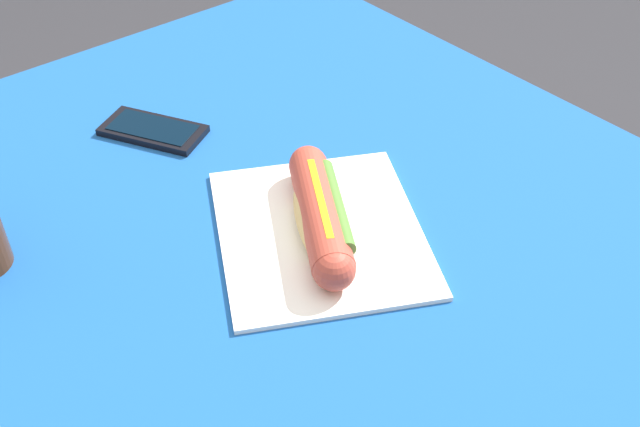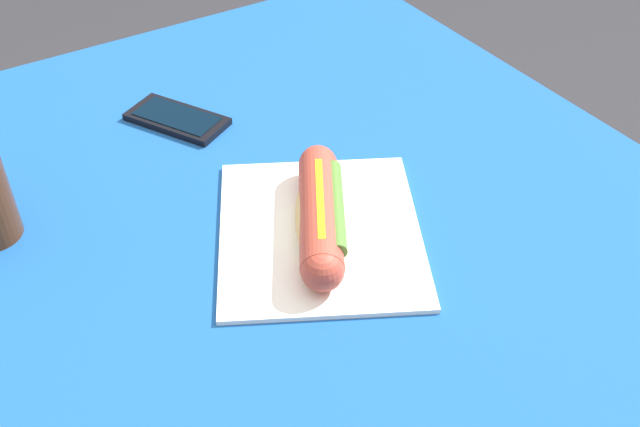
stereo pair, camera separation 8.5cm
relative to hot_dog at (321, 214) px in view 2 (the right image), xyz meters
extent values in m
cylinder|color=brown|center=(-0.46, -0.32, -0.44)|extent=(0.07, 0.07, 0.74)
cylinder|color=brown|center=(-0.46, 0.34, -0.44)|extent=(0.07, 0.07, 0.74)
cube|color=brown|center=(-0.05, 0.01, -0.05)|extent=(0.97, 0.82, 0.03)
cube|color=#19519E|center=(-0.05, 0.01, -0.03)|extent=(1.03, 0.88, 0.00)
cube|color=white|center=(0.00, 0.00, -0.03)|extent=(0.34, 0.32, 0.01)
ellipsoid|color=#DBB26B|center=(0.00, 0.00, 0.00)|extent=(0.18, 0.14, 0.04)
cylinder|color=#B24233|center=(0.00, 0.00, 0.00)|extent=(0.18, 0.13, 0.05)
sphere|color=#B24233|center=(0.08, -0.05, 0.00)|extent=(0.05, 0.05, 0.05)
sphere|color=#B24233|center=(-0.08, 0.05, 0.00)|extent=(0.05, 0.05, 0.05)
cube|color=yellow|center=(0.00, 0.00, 0.02)|extent=(0.12, 0.08, 0.00)
cylinder|color=#4C7A2D|center=(0.01, 0.01, 0.01)|extent=(0.14, 0.09, 0.02)
cube|color=black|center=(-0.30, -0.04, -0.03)|extent=(0.15, 0.12, 0.01)
cube|color=black|center=(-0.30, -0.04, -0.02)|extent=(0.12, 0.10, 0.00)
camera|label=1|loc=(0.50, -0.41, 0.55)|focal=42.88mm
camera|label=2|loc=(0.55, -0.34, 0.55)|focal=42.88mm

